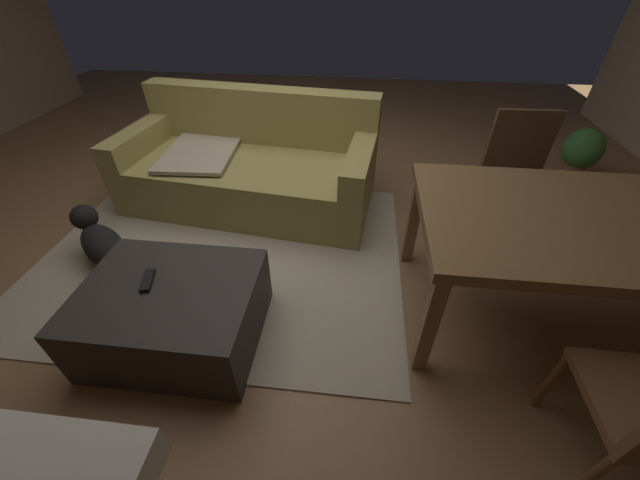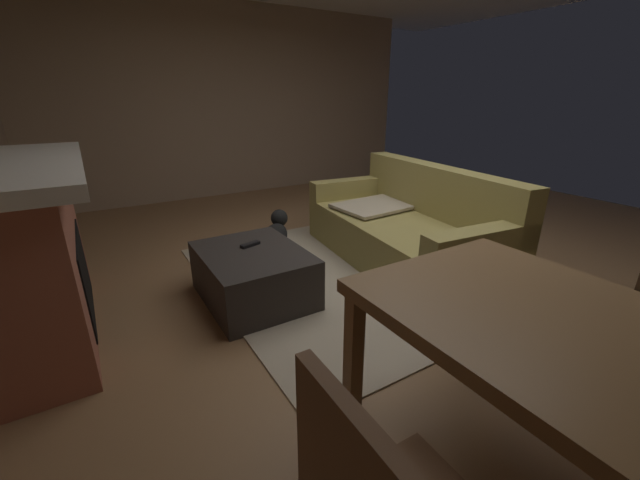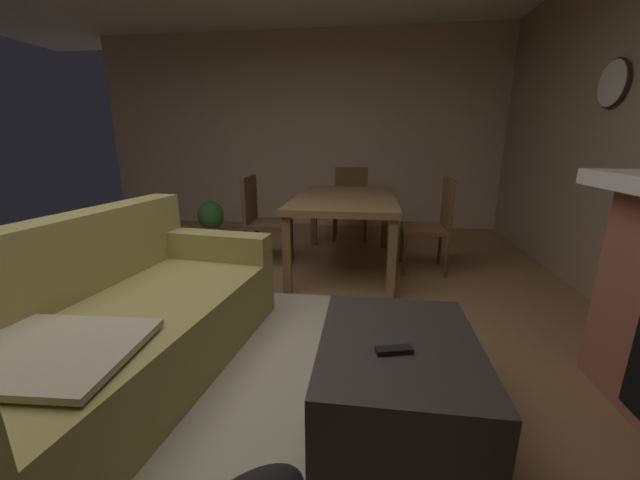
# 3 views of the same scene
# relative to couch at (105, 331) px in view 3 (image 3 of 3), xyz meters

# --- Properties ---
(floor) EXTENTS (9.06, 9.06, 0.00)m
(floor) POSITION_rel_couch_xyz_m (0.24, -0.40, -0.31)
(floor) COLOR olive
(wall_right_window_side) EXTENTS (0.12, 6.16, 2.78)m
(wall_right_window_side) POSITION_rel_couch_xyz_m (4.02, -0.40, 1.08)
(wall_right_window_side) COLOR #C4AA91
(wall_right_window_side) RESTS_ON ground
(area_rug) EXTENTS (2.60, 2.00, 0.01)m
(area_rug) POSITION_rel_couch_xyz_m (-0.04, -0.80, -0.30)
(area_rug) COLOR tan
(area_rug) RESTS_ON ground
(couch) EXTENTS (2.16, 1.20, 0.88)m
(couch) POSITION_rel_couch_xyz_m (0.00, 0.00, 0.00)
(couch) COLOR #9E8E4C
(couch) RESTS_ON ground
(ottoman_coffee_table) EXTENTS (0.91, 0.73, 0.40)m
(ottoman_coffee_table) POSITION_rel_couch_xyz_m (-0.04, -1.53, -0.11)
(ottoman_coffee_table) COLOR #2D2826
(ottoman_coffee_table) RESTS_ON ground
(tv_remote) EXTENTS (0.09, 0.17, 0.02)m
(tv_remote) POSITION_rel_couch_xyz_m (-0.15, -1.50, 0.10)
(tv_remote) COLOR black
(tv_remote) RESTS_ON ottoman_coffee_table
(dining_table) EXTENTS (1.63, 0.99, 0.74)m
(dining_table) POSITION_rel_couch_xyz_m (2.07, -1.13, 0.36)
(dining_table) COLOR brown
(dining_table) RESTS_ON ground
(dining_chair_north) EXTENTS (0.46, 0.46, 0.93)m
(dining_chair_north) POSITION_rel_couch_xyz_m (2.06, -0.24, 0.22)
(dining_chair_north) COLOR #513823
(dining_chair_north) RESTS_ON ground
(dining_chair_south) EXTENTS (0.45, 0.45, 0.93)m
(dining_chair_south) POSITION_rel_couch_xyz_m (2.06, -2.02, 0.22)
(dining_chair_south) COLOR brown
(dining_chair_south) RESTS_ON ground
(dining_chair_east) EXTENTS (0.45, 0.45, 0.93)m
(dining_chair_east) POSITION_rel_couch_xyz_m (3.27, -1.13, 0.22)
(dining_chair_east) COLOR brown
(dining_chair_east) RESTS_ON ground
(potted_plant) EXTENTS (0.35, 0.35, 0.49)m
(potted_plant) POSITION_rel_couch_xyz_m (3.04, 0.76, -0.04)
(potted_plant) COLOR brown
(potted_plant) RESTS_ON ground
(wall_clock) EXTENTS (0.36, 0.03, 0.36)m
(wall_clock) POSITION_rel_couch_xyz_m (1.70, -3.19, 1.40)
(wall_clock) COLOR silver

